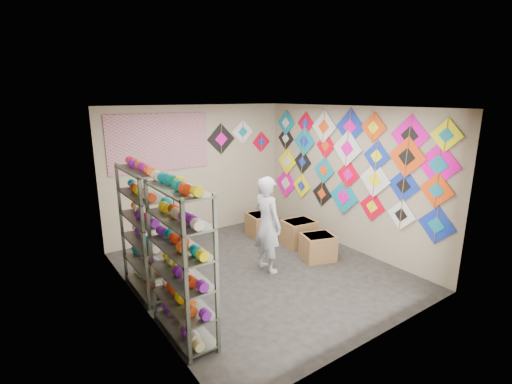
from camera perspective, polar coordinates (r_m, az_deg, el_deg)
ground at (r=6.41m, az=0.82°, el=-12.02°), size 4.50×4.50×0.00m
room_walls at (r=5.86m, az=0.88°, el=2.52°), size 4.50×4.50×4.50m
shelf_rack_front at (r=4.53m, az=-11.42°, el=-10.75°), size 0.40×1.10×1.90m
shelf_rack_back at (r=5.67m, az=-16.77°, el=-5.86°), size 0.40×1.10×1.90m
string_spools at (r=5.05m, az=-14.48°, el=-7.05°), size 0.12×2.36×0.12m
kite_wall_display at (r=7.15m, az=14.05°, el=4.35°), size 0.06×4.29×2.10m
back_wall_kites at (r=8.17m, az=-2.85°, el=8.34°), size 1.63×0.02×0.76m
poster at (r=7.39m, az=-14.58°, el=7.35°), size 2.00×0.01×1.10m
shopkeeper at (r=6.14m, az=1.75°, el=-5.01°), size 0.64×0.46×1.62m
carton_a at (r=6.83m, az=9.50°, el=-8.35°), size 0.67×0.61×0.46m
carton_b at (r=7.42m, az=6.61°, el=-6.24°), size 0.65×0.56×0.49m
carton_c at (r=7.84m, az=0.72°, el=-5.06°), size 0.55×0.59×0.47m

